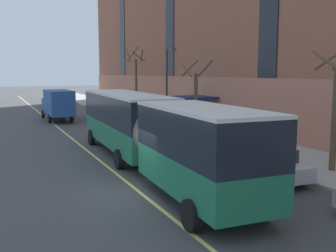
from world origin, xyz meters
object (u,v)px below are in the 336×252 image
object	(u,v)px
parked_car_champagne_2	(155,127)
box_truck	(58,103)
street_lamp	(168,80)
fire_hydrant	(237,148)
parked_car_green_0	(131,118)
city_bus	(147,128)
street_tree_mid_block	(334,109)
parked_car_silver_5	(267,163)
parked_car_navy_6	(102,109)
street_tree_far_uptown	(195,96)
street_tree_far_downtown	(136,81)

from	to	relation	value
parked_car_champagne_2	box_truck	bearing A→B (deg)	110.08
street_lamp	fire_hydrant	world-z (taller)	street_lamp
parked_car_green_0	parked_car_champagne_2	world-z (taller)	same
parked_car_green_0	street_lamp	world-z (taller)	street_lamp
parked_car_champagne_2	street_lamp	distance (m)	4.39
city_bus	street_lamp	world-z (taller)	street_lamp
city_bus	street_tree_mid_block	world-z (taller)	street_tree_mid_block
parked_car_green_0	parked_car_silver_5	size ratio (longest dim) A/B	1.10
parked_car_navy_6	parked_car_silver_5	bearing A→B (deg)	-90.28
box_truck	parked_car_navy_6	bearing A→B (deg)	26.14
city_bus	box_truck	world-z (taller)	city_bus
box_truck	street_tree_far_uptown	bearing A→B (deg)	-55.82
parked_car_champagne_2	fire_hydrant	distance (m)	8.13
parked_car_navy_6	street_tree_far_downtown	size ratio (longest dim) A/B	0.57
parked_car_green_0	street_tree_far_uptown	distance (m)	6.74
parked_car_green_0	fire_hydrant	bearing A→B (deg)	-83.23
city_bus	box_truck	bearing A→B (deg)	92.30
parked_car_silver_5	street_tree_mid_block	size ratio (longest dim) A/B	0.73
box_truck	fire_hydrant	world-z (taller)	box_truck
parked_car_champagne_2	street_tree_far_uptown	xyz separation A→B (m)	(3.73, 0.73, 2.20)
parked_car_champagne_2	street_lamp	size ratio (longest dim) A/B	0.74
parked_car_champagne_2	fire_hydrant	xyz separation A→B (m)	(1.83, -7.91, -0.29)
street_tree_far_uptown	street_tree_far_downtown	xyz separation A→B (m)	(-0.03, 13.72, 0.92)
parked_car_silver_5	street_tree_far_downtown	size ratio (longest dim) A/B	0.58
parked_car_champagne_2	parked_car_silver_5	bearing A→B (deg)	-89.65
parked_car_silver_5	street_lamp	distance (m)	15.30
city_bus	box_truck	distance (m)	22.12
box_truck	street_tree_far_uptown	xyz separation A→B (m)	(8.66, -12.76, 1.23)
street_tree_mid_block	street_tree_far_uptown	size ratio (longest dim) A/B	1.05
street_tree_far_uptown	street_tree_far_downtown	size ratio (longest dim) A/B	0.76
parked_car_green_0	parked_car_silver_5	bearing A→B (deg)	-90.30
box_truck	fire_hydrant	distance (m)	22.47
parked_car_silver_5	box_truck	xyz separation A→B (m)	(-5.01, 26.29, 0.97)
street_lamp	parked_car_champagne_2	bearing A→B (deg)	-134.12
parked_car_navy_6	street_tree_mid_block	world-z (taller)	street_tree_mid_block
parked_car_navy_6	parked_car_green_0	bearing A→B (deg)	-90.25
parked_car_silver_5	street_tree_far_uptown	bearing A→B (deg)	74.89
parked_car_silver_5	street_tree_mid_block	distance (m)	4.32
street_tree_far_uptown	street_tree_far_downtown	distance (m)	13.75
parked_car_silver_5	street_tree_far_downtown	xyz separation A→B (m)	(3.62, 27.25, 3.12)
parked_car_navy_6	fire_hydrant	xyz separation A→B (m)	(1.61, -23.92, -0.29)
box_truck	street_tree_far_downtown	size ratio (longest dim) A/B	0.98
parked_car_champagne_2	street_tree_far_uptown	world-z (taller)	street_tree_far_uptown
street_tree_far_uptown	parked_car_silver_5	bearing A→B (deg)	-105.11
parked_car_navy_6	box_truck	world-z (taller)	box_truck
parked_car_navy_6	street_tree_mid_block	distance (m)	29.38
street_tree_far_downtown	parked_car_green_0	bearing A→B (deg)	-112.67
parked_car_green_0	parked_car_champagne_2	distance (m)	6.02
street_tree_mid_block	street_tree_far_downtown	xyz separation A→B (m)	(-0.01, 27.52, 0.79)
parked_car_green_0	fire_hydrant	xyz separation A→B (m)	(1.65, -13.93, -0.29)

